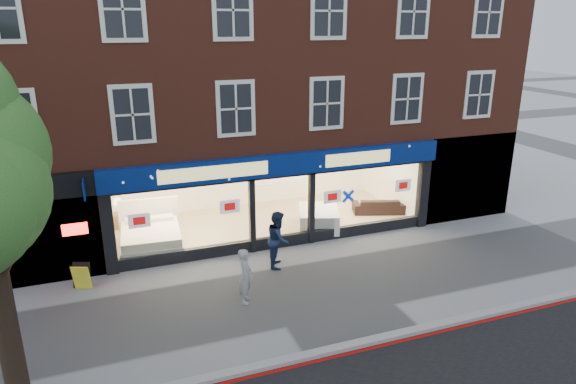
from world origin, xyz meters
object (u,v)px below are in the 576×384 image
display_bed (151,237)px  pedestrian_grey (245,276)px  sofa (378,205)px  a_board (82,276)px  mattress_stack (318,218)px  pedestrian_blue (278,239)px

display_bed → pedestrian_grey: bearing=-60.9°
pedestrian_grey → sofa: bearing=-35.1°
sofa → pedestrian_grey: pedestrian_grey is taller
a_board → pedestrian_grey: pedestrian_grey is taller
mattress_stack → pedestrian_blue: pedestrian_blue is taller
display_bed → mattress_stack: 5.95m
a_board → pedestrian_grey: size_ratio=0.50×
mattress_stack → sofa: bearing=11.9°
display_bed → pedestrian_blue: bearing=-31.5°
display_bed → pedestrian_grey: size_ratio=1.63×
pedestrian_blue → mattress_stack: bearing=-23.7°
sofa → a_board: (-10.96, -2.29, -0.01)m
mattress_stack → pedestrian_blue: 3.27m
pedestrian_blue → a_board: bearing=107.2°
sofa → pedestrian_blue: (-5.20, -2.84, 0.50)m
mattress_stack → pedestrian_grey: (-3.91, -4.00, 0.33)m
display_bed → pedestrian_blue: (3.60, -2.57, 0.42)m
a_board → pedestrian_grey: bearing=-7.4°
sofa → pedestrian_grey: (-6.76, -4.60, 0.38)m
a_board → pedestrian_blue: (5.76, -0.55, 0.51)m
pedestrian_grey → pedestrian_blue: size_ratio=0.87×
mattress_stack → pedestrian_grey: size_ratio=1.38×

